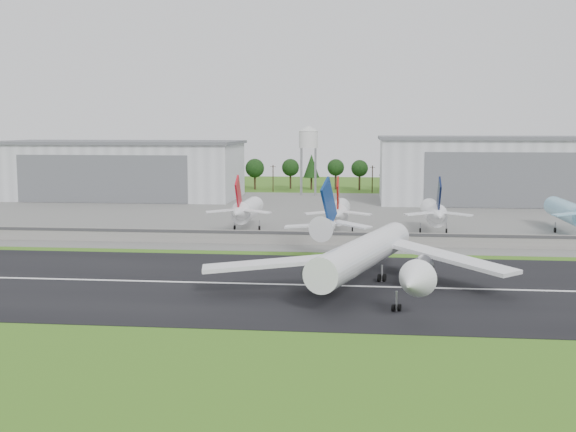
# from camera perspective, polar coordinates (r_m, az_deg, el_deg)

# --- Properties ---
(ground) EXTENTS (600.00, 600.00, 0.00)m
(ground) POSITION_cam_1_polar(r_m,az_deg,el_deg) (123.29, -3.10, -6.41)
(ground) COLOR #396417
(ground) RESTS_ON ground
(runway) EXTENTS (320.00, 60.00, 0.10)m
(runway) POSITION_cam_1_polar(r_m,az_deg,el_deg) (132.91, -2.40, -5.40)
(runway) COLOR black
(runway) RESTS_ON ground
(runway_centerline) EXTENTS (220.00, 1.00, 0.02)m
(runway_centerline) POSITION_cam_1_polar(r_m,az_deg,el_deg) (132.90, -2.40, -5.37)
(runway_centerline) COLOR white
(runway_centerline) RESTS_ON runway
(apron) EXTENTS (320.00, 150.00, 0.10)m
(apron) POSITION_cam_1_polar(r_m,az_deg,el_deg) (240.81, 1.54, 0.21)
(apron) COLOR slate
(apron) RESTS_ON ground
(blast_fence) EXTENTS (240.00, 0.61, 3.50)m
(blast_fence) POSITION_cam_1_polar(r_m,az_deg,el_deg) (176.45, -0.21, -1.72)
(blast_fence) COLOR gray
(blast_fence) RESTS_ON ground
(hangar_west) EXTENTS (97.00, 44.00, 23.20)m
(hangar_west) POSITION_cam_1_polar(r_m,az_deg,el_deg) (300.72, -13.13, 3.60)
(hangar_west) COLOR silver
(hangar_west) RESTS_ON ground
(hangar_east) EXTENTS (102.00, 47.00, 25.20)m
(hangar_east) POSITION_cam_1_polar(r_m,az_deg,el_deg) (289.02, 17.33, 3.54)
(hangar_east) COLOR silver
(hangar_east) RESTS_ON ground
(water_tower) EXTENTS (8.40, 8.40, 29.40)m
(water_tower) POSITION_cam_1_polar(r_m,az_deg,el_deg) (304.33, 1.63, 6.26)
(water_tower) COLOR #99999E
(water_tower) RESTS_ON ground
(utility_poles) EXTENTS (230.00, 3.00, 12.00)m
(utility_poles) POSITION_cam_1_polar(r_m,az_deg,el_deg) (320.19, 2.72, 1.89)
(utility_poles) COLOR black
(utility_poles) RESTS_ON ground
(treeline) EXTENTS (320.00, 16.00, 22.00)m
(treeline) POSITION_cam_1_polar(r_m,az_deg,el_deg) (335.11, 2.88, 2.12)
(treeline) COLOR black
(treeline) RESTS_ON ground
(main_airliner) EXTENTS (54.78, 58.08, 18.17)m
(main_airliner) POSITION_cam_1_polar(r_m,az_deg,el_deg) (130.07, 6.04, -3.53)
(main_airliner) COLOR white
(main_airliner) RESTS_ON runway
(parked_jet_red_a) EXTENTS (7.36, 31.29, 16.46)m
(parked_jet_red_a) POSITION_cam_1_polar(r_m,az_deg,el_deg) (198.91, -3.34, 0.47)
(parked_jet_red_a) COLOR white
(parked_jet_red_a) RESTS_ON ground
(parked_jet_red_b) EXTENTS (7.36, 31.29, 16.34)m
(parked_jet_red_b) POSITION_cam_1_polar(r_m,az_deg,el_deg) (196.27, 4.09, 0.35)
(parked_jet_red_b) COLOR white
(parked_jet_red_b) RESTS_ON ground
(parked_jet_navy) EXTENTS (7.36, 31.29, 16.43)m
(parked_jet_navy) POSITION_cam_1_polar(r_m,az_deg,el_deg) (196.97, 11.48, 0.27)
(parked_jet_navy) COLOR white
(parked_jet_navy) RESTS_ON ground
(parked_jet_skyblue) EXTENTS (7.36, 37.29, 16.56)m
(parked_jet_skyblue) POSITION_cam_1_polar(r_m,az_deg,el_deg) (208.42, 21.43, 0.31)
(parked_jet_skyblue) COLOR #87CAE9
(parked_jet_skyblue) RESTS_ON ground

